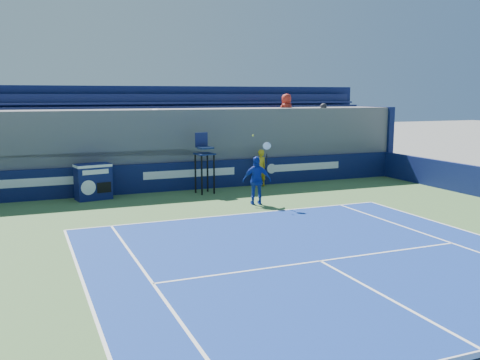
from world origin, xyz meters
name	(u,v)px	position (x,y,z in m)	size (l,w,h in m)	color
ball_person	(260,168)	(3.12, 16.70, 0.82)	(0.59, 0.39, 1.63)	gold
back_hoarding	(190,176)	(0.00, 17.10, 0.60)	(20.40, 0.21, 1.20)	#0B1442
match_clock	(93,181)	(-4.05, 16.44, 0.74)	(1.43, 0.95, 1.40)	#0F174E
umpire_chair	(204,156)	(0.31, 16.06, 1.53)	(0.80, 0.80, 2.48)	black
tennis_player	(257,180)	(1.36, 13.18, 0.90)	(1.12, 0.71, 2.57)	#132E9E
stadium_seating	(176,143)	(0.02, 19.15, 1.83)	(21.00, 4.05, 4.40)	#56565C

